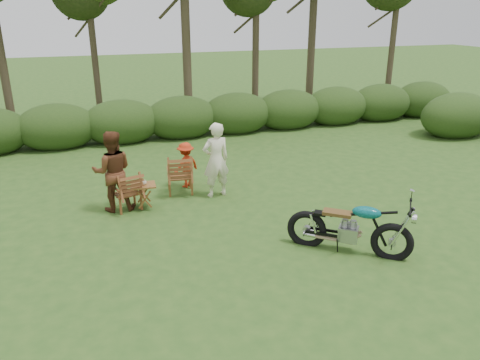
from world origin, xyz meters
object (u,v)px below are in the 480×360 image
object	(u,v)px
motorcycle	(347,251)
child	(187,186)
adult_a	(217,195)
lawn_chair_right	(181,192)
lawn_chair_left	(128,209)
side_table	(144,196)
cup	(144,183)
adult_b	(116,209)

from	to	relation	value
motorcycle	child	size ratio (longest dim) A/B	1.89
adult_a	child	size ratio (longest dim) A/B	1.57
lawn_chair_right	child	xyz separation A→B (m)	(0.23, 0.36, 0.00)
motorcycle	lawn_chair_left	size ratio (longest dim) A/B	2.43
adult_a	child	distance (m)	0.98
motorcycle	side_table	xyz separation A→B (m)	(-3.21, 3.17, 0.28)
motorcycle	child	distance (m)	4.64
cup	adult_b	size ratio (longest dim) A/B	0.07
motorcycle	child	xyz separation A→B (m)	(-2.02, 4.18, 0.00)
lawn_chair_left	adult_b	world-z (taller)	adult_b
cup	adult_a	world-z (taller)	adult_a
child	lawn_chair_left	bearing A→B (deg)	2.82
motorcycle	adult_b	bearing A→B (deg)	178.28
lawn_chair_left	side_table	size ratio (longest dim) A/B	1.57
lawn_chair_right	lawn_chair_left	world-z (taller)	lawn_chair_right
lawn_chair_right	lawn_chair_left	distance (m)	1.43
lawn_chair_left	side_table	distance (m)	0.46
adult_a	side_table	bearing A→B (deg)	-0.38
lawn_chair_right	cup	bearing A→B (deg)	44.06
motorcycle	side_table	world-z (taller)	motorcycle
adult_a	lawn_chair_right	bearing A→B (deg)	-37.98
lawn_chair_left	adult_a	size ratio (longest dim) A/B	0.50
cup	adult_a	distance (m)	1.81
lawn_chair_right	lawn_chair_left	xyz separation A→B (m)	(-1.31, -0.58, 0.00)
cup	side_table	bearing A→B (deg)	139.71
adult_b	child	size ratio (longest dim) A/B	1.58
lawn_chair_right	child	world-z (taller)	child
lawn_chair_right	adult_a	distance (m)	0.89
side_table	adult_b	size ratio (longest dim) A/B	0.32
child	adult_b	bearing A→B (deg)	-2.72
lawn_chair_right	adult_a	size ratio (longest dim) A/B	0.54
side_table	adult_a	distance (m)	1.75
lawn_chair_right	adult_a	xyz separation A→B (m)	(0.76, -0.47, 0.00)
motorcycle	lawn_chair_right	size ratio (longest dim) A/B	2.22
lawn_chair_left	adult_b	xyz separation A→B (m)	(-0.25, 0.07, 0.00)
lawn_chair_right	cup	world-z (taller)	cup
motorcycle	side_table	size ratio (longest dim) A/B	3.81
lawn_chair_right	child	size ratio (longest dim) A/B	0.85
lawn_chair_left	cup	distance (m)	0.72
cup	adult_b	distance (m)	0.88
side_table	child	size ratio (longest dim) A/B	0.50
motorcycle	lawn_chair_left	bearing A→B (deg)	176.96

